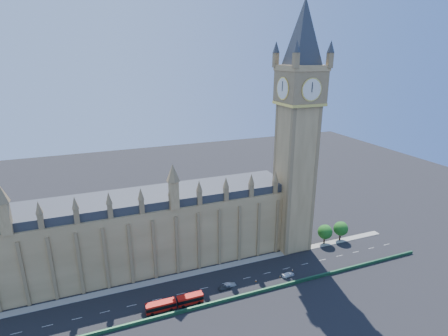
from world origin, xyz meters
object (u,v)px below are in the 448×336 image
object	(u,v)px
car_grey	(225,287)
car_silver	(230,285)
car_white	(288,275)
red_bus	(175,303)

from	to	relation	value
car_grey	car_silver	distance (m)	2.32
car_silver	car_white	world-z (taller)	car_white
red_bus	car_grey	xyz separation A→B (m)	(17.78, 2.66, -0.92)
car_silver	red_bus	bearing A→B (deg)	100.90
car_white	red_bus	bearing A→B (deg)	84.31
red_bus	car_white	bearing A→B (deg)	2.02
car_grey	car_silver	xyz separation A→B (m)	(2.21, 0.73, -0.04)
red_bus	car_grey	bearing A→B (deg)	8.67
red_bus	car_silver	world-z (taller)	red_bus
car_grey	red_bus	bearing A→B (deg)	94.54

